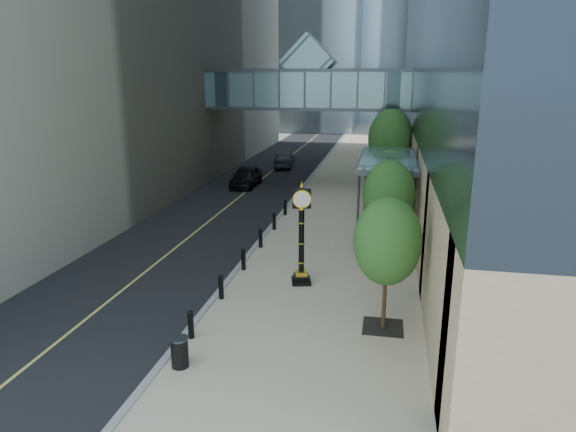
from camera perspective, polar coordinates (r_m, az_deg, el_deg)
The scene contains 13 objects.
ground at distance 16.44m, azimuth -2.85°, elevation -16.05°, with size 320.00×320.00×0.00m, color gray.
road at distance 55.28m, azimuth 0.02°, elevation 6.44°, with size 8.00×180.00×0.02m, color black.
sidewalk at distance 54.34m, azimuth 8.38°, elevation 6.15°, with size 8.00×180.00×0.06m, color #B7A98D.
curb at distance 54.66m, azimuth 4.16°, elevation 6.33°, with size 0.25×180.00×0.07m, color gray.
skywalk at distance 42.11m, azimuth 2.30°, elevation 14.18°, with size 17.00×4.20×5.80m.
entrance_canopy at distance 27.95m, azimuth 11.03°, elevation 6.07°, with size 3.00×8.00×4.38m.
bollard_row at distance 24.77m, azimuth -3.96°, elevation -3.66°, with size 0.20×16.20×0.90m.
street_trees at distance 31.49m, azimuth 11.24°, elevation 6.07°, with size 3.08×28.30×6.34m.
street_clock at distance 21.32m, azimuth 1.50°, elevation -2.84°, with size 0.97×0.97×4.26m.
trash_bin at distance 16.28m, azimuth -11.94°, elevation -14.66°, with size 0.52×0.52×0.90m, color black.
pedestrian at distance 24.39m, azimuth 12.97°, elevation -3.06°, with size 0.70×0.46×1.93m, color #B8B5A8.
car_near at distance 41.04m, azimuth -4.68°, elevation 4.41°, with size 1.87×4.65×1.58m, color black.
car_far at distance 49.32m, azimuth -0.39°, elevation 6.19°, with size 1.48×4.24×1.40m, color black.
Camera 1 is at (3.46, -13.61, 8.56)m, focal length 32.00 mm.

